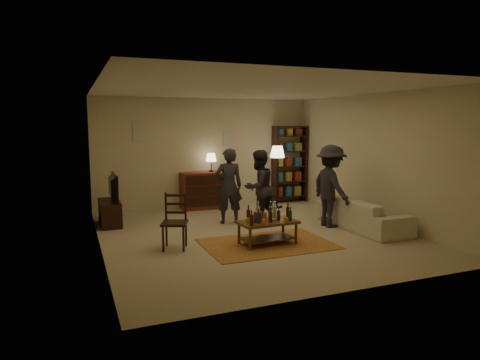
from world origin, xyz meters
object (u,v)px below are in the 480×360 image
bookshelf (289,163)px  coffee_table (267,223)px  floor_lamp (277,156)px  dining_chair (175,219)px  dresser (202,190)px  person_right (259,187)px  person_by_sofa (331,186)px  sofa (363,214)px  tv_stand (110,206)px  person_left (229,186)px

bookshelf → coffee_table: bearing=-123.3°
floor_lamp → coffee_table: bearing=-119.5°
coffee_table → dining_chair: bearing=166.1°
dining_chair → floor_lamp: bearing=60.1°
coffee_table → dresser: bearing=92.3°
person_right → person_by_sofa: size_ratio=0.93×
dining_chair → person_by_sofa: (3.28, 0.34, 0.33)m
dresser → sofa: bearing=-52.5°
dining_chair → tv_stand: tv_stand is taller
floor_lamp → dresser: bearing=163.0°
dresser → sofa: size_ratio=0.65×
coffee_table → bookshelf: size_ratio=0.52×
bookshelf → person_left: bookshelf is taller
bookshelf → floor_lamp: size_ratio=1.32×
coffee_table → dining_chair: dining_chair is taller
floor_lamp → person_right: person_right is taller
coffee_table → person_left: 1.79m
floor_lamp → person_left: 2.11m
dining_chair → tv_stand: size_ratio=0.90×
bookshelf → floor_lamp: bearing=-137.5°
dining_chair → bookshelf: (3.82, 3.12, 0.54)m
person_right → person_by_sofa: 1.46m
dresser → person_by_sofa: 3.33m
tv_stand → sofa: bearing=-25.3°
dining_chair → floor_lamp: (3.16, 2.51, 0.79)m
sofa → person_by_sofa: size_ratio=1.26×
floor_lamp → sofa: 2.82m
dining_chair → bookshelf: bookshelf is taller
dresser → bookshelf: size_ratio=0.67×
tv_stand → person_left: bearing=-18.5°
floor_lamp → person_by_sofa: person_by_sofa is taller
dining_chair → sofa: 3.78m
tv_stand → person_by_sofa: bearing=-23.5°
coffee_table → person_left: size_ratio=0.66×
person_right → bookshelf: bearing=-155.4°
person_by_sofa → dresser: bearing=34.9°
dresser → bookshelf: (2.44, 0.07, 0.56)m
sofa → person_by_sofa: bearing=51.5°
coffee_table → floor_lamp: bearing=60.5°
tv_stand → bookshelf: bearing=11.8°
dresser → floor_lamp: bearing=-17.0°
coffee_table → dresser: size_ratio=0.77×
coffee_table → person_right: 1.58m
bookshelf → tv_stand: bearing=-168.2°
dresser → person_by_sofa: size_ratio=0.82×
bookshelf → person_left: bearing=-143.3°
dresser → bookshelf: bearing=1.6°
tv_stand → person_right: person_right is taller
sofa → person_left: person_left is taller
floor_lamp → person_left: bearing=-145.9°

